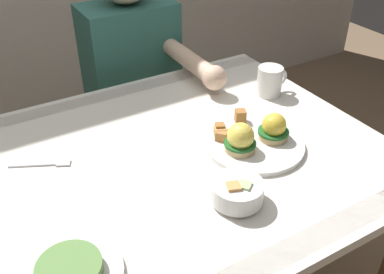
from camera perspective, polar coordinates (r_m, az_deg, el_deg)
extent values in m
cube|color=white|center=(1.13, -4.43, -3.71)|extent=(1.20, 0.90, 0.03)
cube|color=#B23838|center=(0.88, 7.85, -16.95)|extent=(1.20, 0.06, 0.00)
cube|color=#B23838|center=(1.44, -11.63, 5.16)|extent=(1.20, 0.06, 0.00)
cube|color=brown|center=(1.86, 5.71, -0.97)|extent=(0.06, 0.06, 0.71)
cylinder|color=white|center=(1.18, 8.13, -0.92)|extent=(0.27, 0.27, 0.01)
cylinder|color=tan|center=(1.14, 6.30, -1.32)|extent=(0.08, 0.08, 0.02)
cylinder|color=#236028|center=(1.13, 6.33, -0.82)|extent=(0.08, 0.08, 0.01)
sphere|color=#F7DB56|center=(1.12, 6.40, 0.12)|extent=(0.07, 0.07, 0.07)
cylinder|color=tan|center=(1.20, 10.57, 0.24)|extent=(0.08, 0.08, 0.02)
cylinder|color=#236028|center=(1.19, 10.63, 0.72)|extent=(0.08, 0.08, 0.01)
sphere|color=yellow|center=(1.18, 10.74, 1.56)|extent=(0.07, 0.07, 0.07)
cube|color=#AD7038|center=(1.25, 6.37, 2.74)|extent=(0.04, 0.04, 0.04)
cube|color=tan|center=(1.19, 3.71, 0.71)|extent=(0.04, 0.04, 0.03)
cube|color=#B77A42|center=(1.17, 3.93, 0.25)|extent=(0.04, 0.04, 0.03)
cube|color=#AD7038|center=(1.19, 3.66, 1.01)|extent=(0.03, 0.03, 0.03)
cylinder|color=white|center=(1.00, 5.86, -8.27)|extent=(0.10, 0.10, 0.01)
cylinder|color=white|center=(0.98, 5.95, -7.08)|extent=(0.12, 0.12, 0.04)
cube|color=#EA6B70|center=(0.99, 5.80, -6.82)|extent=(0.04, 0.04, 0.03)
cube|color=#EA6B70|center=(0.97, 6.23, -7.73)|extent=(0.03, 0.03, 0.02)
cube|color=#F4A85B|center=(0.96, 5.45, -6.94)|extent=(0.04, 0.04, 0.03)
cube|color=#B7E093|center=(0.97, 6.89, -6.77)|extent=(0.04, 0.04, 0.03)
cube|color=#F4A85B|center=(0.99, 6.05, -6.58)|extent=(0.03, 0.03, 0.03)
cube|color=#B7E093|center=(0.98, 5.50, -7.35)|extent=(0.03, 0.03, 0.02)
cube|color=#F4A85B|center=(1.00, 7.15, -6.68)|extent=(0.04, 0.04, 0.03)
cylinder|color=white|center=(1.42, 10.14, 7.22)|extent=(0.08, 0.08, 0.09)
cylinder|color=black|center=(1.41, 10.31, 8.73)|extent=(0.07, 0.07, 0.01)
torus|color=white|center=(1.45, 11.48, 7.65)|extent=(0.06, 0.01, 0.06)
cube|color=silver|center=(1.18, -20.22, -3.43)|extent=(0.11, 0.06, 0.00)
cube|color=silver|center=(1.16, -16.53, -3.31)|extent=(0.04, 0.04, 0.00)
cylinder|color=#66934C|center=(0.87, -15.81, -16.33)|extent=(0.12, 0.12, 0.02)
cylinder|color=#33333D|center=(1.86, -8.12, -6.23)|extent=(0.11, 0.11, 0.45)
cylinder|color=#33333D|center=(1.92, -3.18, -4.52)|extent=(0.11, 0.11, 0.45)
cube|color=#2D665B|center=(1.71, -7.96, 8.92)|extent=(0.34, 0.20, 0.50)
cylinder|color=beige|center=(1.51, -0.16, 9.95)|extent=(0.06, 0.30, 0.06)
sphere|color=beige|center=(1.40, 2.96, 7.78)|extent=(0.08, 0.08, 0.08)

